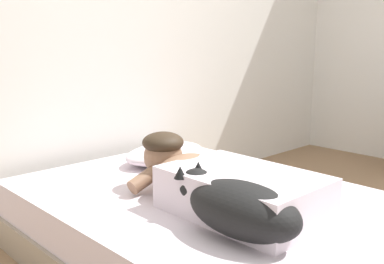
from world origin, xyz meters
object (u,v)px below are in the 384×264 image
at_px(cell_phone, 210,186).
at_px(coffee_cup, 199,167).
at_px(pillow, 165,153).
at_px(bed, 223,235).
at_px(dog, 236,206).
at_px(person_lying, 218,182).

bearing_deg(cell_phone, coffee_cup, 60.01).
bearing_deg(pillow, coffee_cup, -94.39).
xyz_separation_m(bed, cell_phone, (0.08, 0.16, 0.18)).
bearing_deg(pillow, dog, -115.60).
height_order(pillow, dog, dog).
height_order(person_lying, cell_phone, person_lying).
distance_m(bed, cell_phone, 0.25).
bearing_deg(cell_phone, person_lying, -128.80).
bearing_deg(person_lying, coffee_cup, 55.35).
bearing_deg(coffee_cup, cell_phone, -119.99).
relative_size(bed, person_lying, 2.23).
height_order(bed, coffee_cup, coffee_cup).
xyz_separation_m(bed, coffee_cup, (0.19, 0.35, 0.21)).
bearing_deg(coffee_cup, pillow, 85.61).
bearing_deg(cell_phone, pillow, 74.93).
relative_size(bed, cell_phone, 14.65).
height_order(person_lying, coffee_cup, person_lying).
distance_m(person_lying, coffee_cup, 0.47).
relative_size(bed, coffee_cup, 16.41).
bearing_deg(pillow, cell_phone, -105.07).
bearing_deg(dog, cell_phone, 54.21).
relative_size(dog, cell_phone, 4.11).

